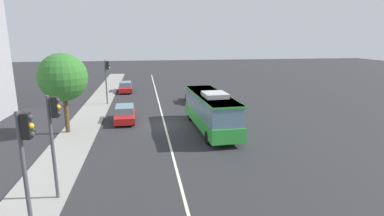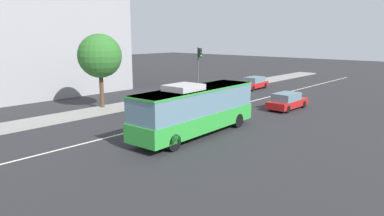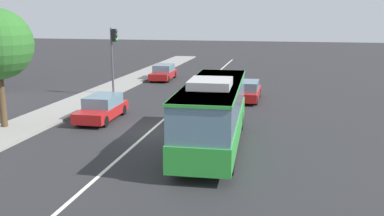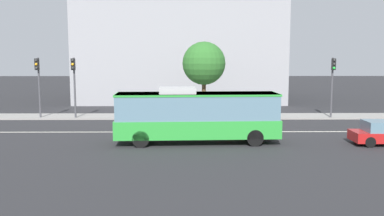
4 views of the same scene
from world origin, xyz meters
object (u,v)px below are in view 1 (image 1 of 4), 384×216
Objects in this scene: sedan_red_ahead at (126,87)px; traffic_light_mid_block at (54,130)px; sedan_red_behind at (195,96)px; street_tree_kerbside_left at (63,77)px; transit_bus at (211,109)px; traffic_light_near_corner at (26,155)px; sedan_red at (125,114)px; traffic_light_far_corner at (107,75)px.

sedan_red_ahead is 0.88× the size of traffic_light_mid_block.
street_tree_kerbside_left is at bearing 131.47° from sedan_red_behind.
transit_bus is 1.94× the size of traffic_light_mid_block.
traffic_light_near_corner reaches higher than transit_bus.
sedan_red_behind is at bearing 132.39° from sedan_red.
traffic_light_far_corner is at bearing -11.43° from street_tree_kerbside_left.
sedan_red is 14.52m from traffic_light_mid_block.
sedan_red_behind is 24.20m from traffic_light_mid_block.
traffic_light_far_corner is (7.64, 2.28, 2.84)m from sedan_red.
sedan_red_ahead is 0.88× the size of traffic_light_far_corner.
traffic_light_near_corner is (-33.21, 1.76, 2.84)m from sedan_red_ahead.
sedan_red_ahead is at bearing -178.64° from sedan_red.
traffic_light_mid_block and traffic_light_far_corner have the same top height.
traffic_light_far_corner reaches higher than sedan_red_behind.
traffic_light_far_corner is at bearing 37.29° from transit_bus.
sedan_red is at bearing 59.20° from transit_bus.
traffic_light_far_corner is (-0.00, 10.29, 2.84)m from sedan_red_behind.
sedan_red is at bearing 134.39° from sedan_red_behind.
sedan_red is 0.99× the size of sedan_red_ahead.
sedan_red is 6.70m from street_tree_kerbside_left.
traffic_light_far_corner reaches higher than sedan_red_ahead.
transit_bus reaches higher than sedan_red_ahead.
sedan_red_behind is (11.62, -0.61, -1.09)m from transit_bus.
sedan_red is 11.06m from sedan_red_behind.
traffic_light_far_corner is (11.62, 9.68, 1.75)m from transit_bus.
traffic_light_far_corner is (-8.48, 1.54, 2.84)m from sedan_red_ahead.
sedan_red_ahead and sedan_red_behind have the same top height.
sedan_red_behind is 27.01m from traffic_light_near_corner.
traffic_light_near_corner reaches higher than sedan_red_behind.
traffic_light_far_corner is at bearing 92.24° from traffic_light_near_corner.
traffic_light_mid_block is (-14.05, 2.34, 2.84)m from sedan_red.
sedan_red_behind is 0.69× the size of street_tree_kerbside_left.
sedan_red is 0.69× the size of street_tree_kerbside_left.
sedan_red_ahead is at bearing -10.92° from street_tree_kerbside_left.
traffic_light_near_corner is 0.79× the size of street_tree_kerbside_left.
traffic_light_near_corner is (-17.08, 2.50, 2.84)m from sedan_red.
traffic_light_mid_block is (3.04, -0.16, 0.00)m from traffic_light_near_corner.
transit_bus is at bearing 177.72° from sedan_red_behind.
transit_bus is at bearing 60.40° from sedan_red.
street_tree_kerbside_left is (-3.10, 4.46, 3.94)m from sedan_red.
transit_bus is 2.21× the size of sedan_red_ahead.
sedan_red and sedan_red_behind have the same top height.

